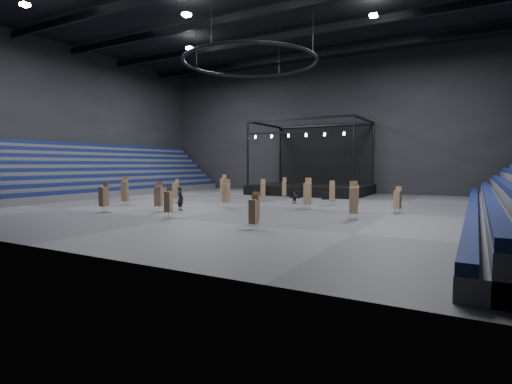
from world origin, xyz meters
The scene contains 32 objects.
floor centered at (0.00, 0.00, 0.00)m, with size 50.00×50.00×0.00m, color #454547.
ceiling centered at (0.00, 0.00, 18.00)m, with size 50.00×42.00×0.20m, color black.
wall_back centered at (0.00, 21.00, 9.00)m, with size 50.00×0.20×18.00m, color black.
wall_front centered at (0.00, -21.00, 9.00)m, with size 50.00×0.20×18.00m, color black.
wall_left centered at (-25.00, 0.00, 9.00)m, with size 0.20×42.00×18.00m, color black.
bleachers_left centered at (-22.94, 0.00, 1.73)m, with size 7.20×40.00×6.40m.
stage centered at (0.00, 16.24, 1.45)m, with size 14.00×10.00×9.20m.
truss_ring centered at (0.00, 0.00, 13.00)m, with size 12.30×12.30×5.15m.
roof_girders centered at (0.00, 0.00, 17.20)m, with size 49.00×30.35×0.70m.
floodlights centered at (0.00, -4.00, 16.60)m, with size 28.60×16.60×0.25m.
flight_case_left centered at (-4.25, 9.65, 0.43)m, with size 1.30×0.65×0.86m, color black.
flight_case_mid centered at (0.55, 9.26, 0.36)m, with size 1.08×0.54×0.72m, color black.
flight_case_right centered at (4.22, 9.29, 0.39)m, with size 1.18×0.59×0.79m, color black.
chair_stack_0 centered at (-0.25, 8.01, 1.19)m, with size 0.50×0.50×2.34m.
chair_stack_1 centered at (-3.90, -7.93, 1.29)m, with size 0.70×0.70×2.44m.
chair_stack_2 centered at (5.96, -0.80, 1.39)m, with size 0.58×0.58×2.66m.
chair_stack_3 centered at (-7.07, 6.15, 1.36)m, with size 0.55×0.55×2.60m.
chair_stack_4 centered at (-10.79, -5.04, 1.14)m, with size 0.49×0.49×2.16m.
chair_stack_5 centered at (-1.16, 4.71, 1.18)m, with size 0.62×0.62×2.25m.
chair_stack_6 centered at (-7.89, -1.14, 1.22)m, with size 0.58×0.58×2.30m.
chair_stack_7 centered at (-9.75, -5.97, 1.37)m, with size 0.65×0.65×2.67m.
chair_stack_8 centered at (9.20, 2.24, 1.05)m, with size 0.48×0.48×1.99m.
chair_stack_9 centered at (-0.87, -10.20, 1.15)m, with size 0.54×0.54×2.19m.
chair_stack_10 centered at (7.09, -11.99, 1.09)m, with size 0.44×0.44×2.08m.
chair_stack_11 centered at (-7.54, -10.19, 1.26)m, with size 0.57×0.57×2.36m.
chair_stack_12 centered at (11.00, -5.09, 1.38)m, with size 0.69×0.69×2.65m.
chair_stack_13 centered at (13.01, 0.09, 1.11)m, with size 0.54×0.54×2.08m.
chair_stack_14 centered at (6.42, -10.48, 1.09)m, with size 0.56×0.56×2.08m.
chair_stack_15 centered at (-0.90, -2.66, 1.31)m, with size 0.61×0.61×2.48m.
chair_stack_16 centered at (6.82, 3.07, 1.22)m, with size 0.64×0.64×2.30m.
man_center centered at (-2.95, -6.39, 0.98)m, with size 0.71×0.47×1.96m, color black.
crew_member centered at (3.14, 3.31, 0.75)m, with size 0.73×0.57×1.50m, color black.
Camera 1 is at (18.26, -31.88, 3.79)m, focal length 28.00 mm.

